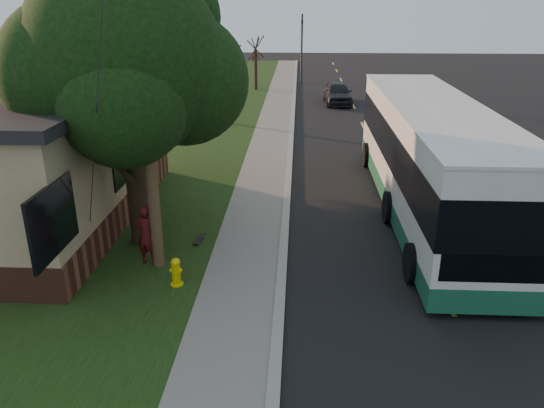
# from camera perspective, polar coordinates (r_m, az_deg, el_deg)

# --- Properties ---
(ground) EXTENTS (120.00, 120.00, 0.00)m
(ground) POSITION_cam_1_polar(r_m,az_deg,el_deg) (13.33, 0.94, -9.21)
(ground) COLOR black
(ground) RESTS_ON ground
(road) EXTENTS (8.00, 80.00, 0.01)m
(road) POSITION_cam_1_polar(r_m,az_deg,el_deg) (22.80, 11.97, 3.63)
(road) COLOR black
(road) RESTS_ON ground
(curb) EXTENTS (0.25, 80.00, 0.12)m
(curb) POSITION_cam_1_polar(r_m,az_deg,el_deg) (22.50, 1.85, 4.00)
(curb) COLOR gray
(curb) RESTS_ON ground
(sidewalk) EXTENTS (2.00, 80.00, 0.08)m
(sidewalk) POSITION_cam_1_polar(r_m,az_deg,el_deg) (22.55, -0.70, 3.99)
(sidewalk) COLOR slate
(sidewalk) RESTS_ON ground
(grass_verge) EXTENTS (5.00, 80.00, 0.07)m
(grass_verge) POSITION_cam_1_polar(r_m,az_deg,el_deg) (23.03, -9.44, 4.06)
(grass_verge) COLOR black
(grass_verge) RESTS_ON ground
(fire_hydrant) EXTENTS (0.32, 0.32, 0.74)m
(fire_hydrant) POSITION_cam_1_polar(r_m,az_deg,el_deg) (13.44, -10.28, -7.19)
(fire_hydrant) COLOR #DCC00B
(fire_hydrant) RESTS_ON grass_verge
(utility_pole) EXTENTS (2.86, 3.21, 9.07)m
(utility_pole) POSITION_cam_1_polar(r_m,az_deg,el_deg) (13.17, -13.59, 11.39)
(utility_pole) COLOR #473321
(utility_pole) RESTS_ON ground
(leafy_tree) EXTENTS (6.30, 6.00, 7.80)m
(leafy_tree) POSITION_cam_1_polar(r_m,az_deg,el_deg) (14.92, -15.31, 14.44)
(leafy_tree) COLOR black
(leafy_tree) RESTS_ON grass_verge
(bare_tree_near) EXTENTS (1.38, 1.21, 4.31)m
(bare_tree_near) POSITION_cam_1_polar(r_m,az_deg,el_deg) (30.08, -4.61, 12.47)
(bare_tree_near) COLOR black
(bare_tree_near) RESTS_ON grass_verge
(bare_tree_far) EXTENTS (1.38, 1.21, 4.03)m
(bare_tree_far) POSITION_cam_1_polar(r_m,az_deg,el_deg) (41.88, -1.77, 14.84)
(bare_tree_far) COLOR black
(bare_tree_far) RESTS_ON grass_verge
(traffic_signal) EXTENTS (0.18, 0.22, 5.50)m
(traffic_signal) POSITION_cam_1_polar(r_m,az_deg,el_deg) (45.61, 3.22, 16.82)
(traffic_signal) COLOR #2D2D30
(traffic_signal) RESTS_ON ground
(transit_bus) EXTENTS (3.11, 13.46, 3.64)m
(transit_bus) POSITION_cam_1_polar(r_m,az_deg,el_deg) (18.19, 16.68, 5.03)
(transit_bus) COLOR silver
(transit_bus) RESTS_ON ground
(skateboarder) EXTENTS (0.68, 0.51, 1.69)m
(skateboarder) POSITION_cam_1_polar(r_m,az_deg,el_deg) (14.42, -13.33, -3.25)
(skateboarder) COLOR #4D0F10
(skateboarder) RESTS_ON grass_verge
(skateboard_main) EXTENTS (0.25, 0.75, 0.07)m
(skateboard_main) POSITION_cam_1_polar(r_m,az_deg,el_deg) (15.81, -7.83, -3.75)
(skateboard_main) COLOR black
(skateboard_main) RESTS_ON grass_verge
(dumpster) EXTENTS (1.64, 1.49, 1.19)m
(dumpster) POSITION_cam_1_polar(r_m,az_deg,el_deg) (22.77, -20.72, 4.32)
(dumpster) COLOR #133221
(dumpster) RESTS_ON building_lot
(distant_car) EXTENTS (1.89, 4.34, 1.46)m
(distant_car) POSITION_cam_1_polar(r_m,az_deg,el_deg) (36.83, 7.08, 11.78)
(distant_car) COLOR black
(distant_car) RESTS_ON ground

